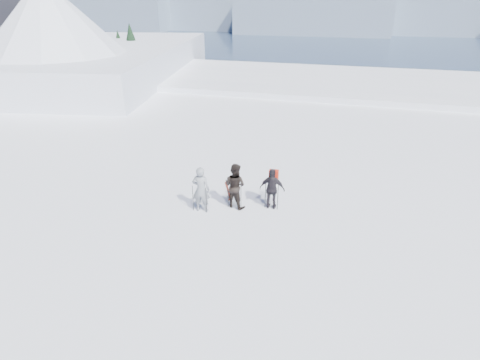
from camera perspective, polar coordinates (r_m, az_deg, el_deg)
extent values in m
plane|color=white|center=(73.56, 13.26, 5.39)|extent=(220.00, 208.01, 71.62)
cube|color=white|center=(41.62, 12.25, 5.41)|extent=(180.00, 16.00, 14.00)
plane|color=navy|center=(301.40, 15.84, 18.19)|extent=(820.00, 820.00, 0.00)
cube|color=slate|center=(530.44, -18.09, 22.93)|extent=(150.00, 80.00, 34.00)
cube|color=white|center=(530.07, -18.32, 24.43)|extent=(127.50, 70.00, 8.00)
cube|color=slate|center=(505.76, -3.50, 24.62)|extent=(130.00, 80.00, 46.00)
cube|color=slate|center=(451.32, 11.09, 23.51)|extent=(160.00, 80.00, 38.00)
cube|color=slate|center=(489.13, 29.37, 21.92)|extent=(140.00, 80.00, 52.00)
cube|color=white|center=(49.16, -22.69, 9.05)|extent=(29.19, 35.68, 16.00)
cone|color=white|center=(40.99, -26.84, 19.62)|extent=(18.00, 18.00, 9.00)
cone|color=white|center=(54.13, -25.67, 16.54)|extent=(16.00, 16.00, 8.00)
cube|color=#2D2B28|center=(53.59, -11.74, 7.35)|extent=(21.55, 17.87, 14.25)
cone|color=black|center=(45.82, -13.55, 12.45)|extent=(6.16, 6.16, 11.00)
cone|color=black|center=(46.77, -10.12, 12.41)|extent=(5.60, 5.60, 10.00)
cone|color=black|center=(50.96, -15.62, 14.73)|extent=(7.28, 7.28, 13.00)
cone|color=black|center=(49.82, -9.72, 13.29)|extent=(5.60, 5.60, 10.00)
cone|color=black|center=(45.38, -16.87, 10.62)|extent=(5.04, 5.04, 9.00)
cone|color=black|center=(54.27, -17.32, 14.65)|extent=(6.72, 6.72, 12.00)
imported|color=gray|center=(15.04, -5.96, -1.45)|extent=(0.75, 0.52, 1.95)
imported|color=black|center=(15.29, -0.77, -0.85)|extent=(1.12, 0.98, 1.94)
imported|color=black|center=(15.26, 4.93, -1.38)|extent=(1.04, 0.45, 1.76)
cube|color=red|center=(14.99, 5.26, 2.92)|extent=(0.38, 0.22, 0.52)
cylinder|color=black|center=(15.29, -7.17, -2.75)|extent=(0.02, 0.02, 1.15)
cylinder|color=black|center=(15.07, -5.16, -3.12)|extent=(0.02, 0.02, 1.14)
cylinder|color=black|center=(15.39, -1.84, -2.00)|extent=(0.02, 0.02, 1.31)
cylinder|color=black|center=(15.30, 0.15, -2.08)|extent=(0.02, 0.02, 1.34)
cylinder|color=black|center=(15.40, 3.88, -2.11)|extent=(0.02, 0.02, 1.27)
cylinder|color=black|center=(15.26, 5.79, -2.30)|extent=(0.02, 0.02, 1.35)
cube|color=black|center=(16.94, -1.80, -1.62)|extent=(0.81, 1.58, 0.03)
cube|color=black|center=(16.90, -1.35, -1.68)|extent=(0.43, 1.68, 0.03)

